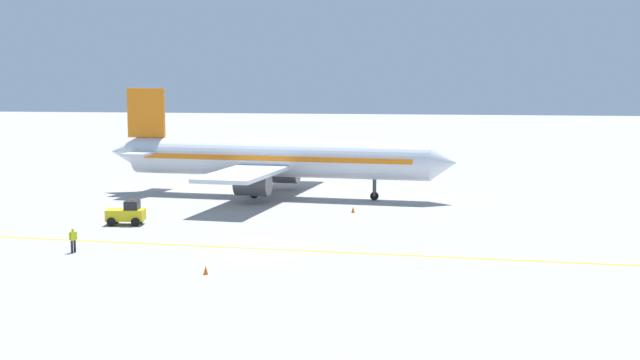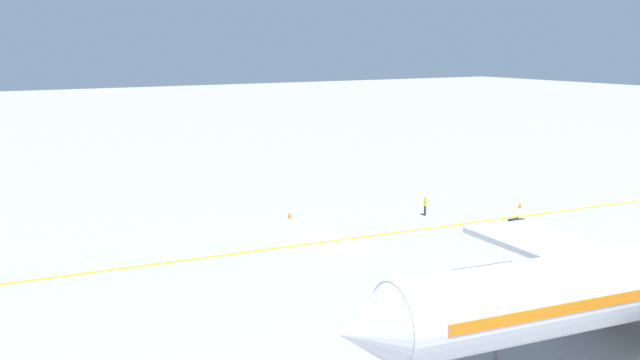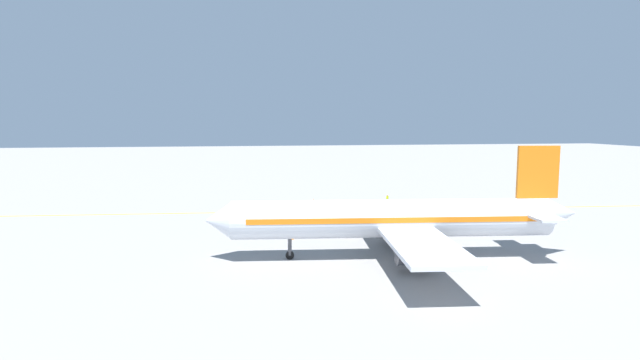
# 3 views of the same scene
# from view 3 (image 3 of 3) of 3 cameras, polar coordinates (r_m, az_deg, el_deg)

# --- Properties ---
(ground_plane) EXTENTS (400.00, 400.00, 0.00)m
(ground_plane) POSITION_cam_3_polar(r_m,az_deg,el_deg) (72.20, -0.77, -3.58)
(ground_plane) COLOR gray
(apron_yellow_centreline) EXTENTS (9.28, 119.70, 0.01)m
(apron_yellow_centreline) POSITION_cam_3_polar(r_m,az_deg,el_deg) (72.20, -0.77, -3.58)
(apron_yellow_centreline) COLOR yellow
(apron_yellow_centreline) RESTS_ON ground
(airplane_at_gate) EXTENTS (28.39, 35.55, 10.60)m
(airplane_at_gate) POSITION_cam_3_polar(r_m,az_deg,el_deg) (47.69, 8.70, -4.44)
(airplane_at_gate) COLOR silver
(airplane_at_gate) RESTS_ON ground
(baggage_tug_white) EXTENTS (2.05, 3.16, 2.11)m
(baggage_tug_white) POSITION_cam_3_polar(r_m,az_deg,el_deg) (67.44, 10.84, -3.65)
(baggage_tug_white) COLOR gold
(baggage_tug_white) RESTS_ON ground
(ground_crew_worker) EXTENTS (0.44, 0.44, 1.68)m
(ground_crew_worker) POSITION_cam_3_polar(r_m,az_deg,el_deg) (77.75, 7.70, -2.23)
(ground_crew_worker) COLOR #23232D
(ground_crew_worker) RESTS_ON ground
(traffic_cone_near_nose) EXTENTS (0.32, 0.32, 0.55)m
(traffic_cone_near_nose) POSITION_cam_3_polar(r_m,az_deg,el_deg) (80.41, -0.74, -2.33)
(traffic_cone_near_nose) COLOR orange
(traffic_cone_near_nose) RESTS_ON ground
(traffic_cone_mid_apron) EXTENTS (0.32, 0.32, 0.55)m
(traffic_cone_mid_apron) POSITION_cam_3_polar(r_m,az_deg,el_deg) (55.16, -3.12, -6.51)
(traffic_cone_mid_apron) COLOR orange
(traffic_cone_mid_apron) RESTS_ON ground
(traffic_cone_by_wingtip) EXTENTS (0.32, 0.32, 0.55)m
(traffic_cone_by_wingtip) POSITION_cam_3_polar(r_m,az_deg,el_deg) (79.18, 14.62, -2.69)
(traffic_cone_by_wingtip) COLOR orange
(traffic_cone_by_wingtip) RESTS_ON ground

